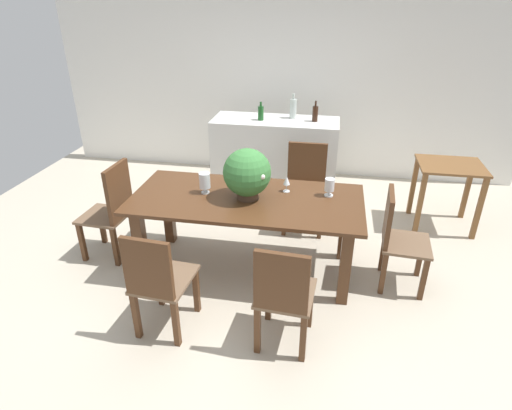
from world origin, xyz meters
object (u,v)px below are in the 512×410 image
kitchen_counter (275,158)px  chair_near_left (158,280)px  chair_near_right (283,294)px  chair_foot_end (397,235)px  wine_glass (287,181)px  side_table (448,179)px  wine_bottle_dark (261,113)px  flower_centerpiece (247,173)px  crystal_vase_left (205,181)px  wine_bottle_amber (315,114)px  chair_far_right (306,182)px  crystal_vase_center_near (329,186)px  dining_table (247,210)px  chair_head_end (113,208)px  wine_bottle_green (293,108)px

kitchen_counter → chair_near_left: bearing=-100.3°
chair_near_right → chair_foot_end: 1.31m
wine_glass → side_table: size_ratio=0.20×
kitchen_counter → wine_bottle_dark: (-0.18, -0.05, 0.59)m
flower_centerpiece → crystal_vase_left: 0.42m
wine_bottle_amber → wine_glass: bearing=-95.8°
chair_far_right → crystal_vase_center_near: size_ratio=5.63×
chair_near_left → crystal_vase_center_near: bearing=-131.9°
wine_glass → side_table: wine_glass is taller
flower_centerpiece → crystal_vase_left: size_ratio=2.35×
chair_near_right → dining_table: bearing=-60.6°
chair_far_right → crystal_vase_center_near: (0.26, -0.80, 0.33)m
chair_near_right → chair_far_right: chair_far_right is taller
wine_bottle_dark → kitchen_counter: bearing=15.8°
wine_bottle_amber → side_table: bearing=-19.2°
chair_near_right → crystal_vase_center_near: crystal_vase_center_near is taller
chair_near_left → wine_bottle_amber: bearing=-105.1°
chair_foot_end → crystal_vase_left: size_ratio=4.63×
chair_head_end → wine_bottle_amber: 2.58m
chair_far_right → wine_bottle_amber: 0.96m
chair_foot_end → chair_near_left: 2.06m
chair_head_end → chair_foot_end: (2.66, 0.01, -0.03)m
chair_head_end → crystal_vase_left: bearing=95.7°
chair_foot_end → kitchen_counter: kitchen_counter is taller
chair_far_right → wine_bottle_green: (-0.25, 0.87, 0.60)m
dining_table → chair_far_right: (0.47, 0.97, -0.11)m
chair_near_left → chair_head_end: bearing=-44.1°
chair_near_left → crystal_vase_left: 1.07m
dining_table → wine_bottle_dark: 1.75m
wine_bottle_green → crystal_vase_center_near: bearing=-73.1°
kitchen_counter → wine_bottle_amber: (0.48, 0.01, 0.59)m
flower_centerpiece → crystal_vase_center_near: size_ratio=2.73×
chair_head_end → chair_foot_end: bearing=93.5°
chair_foot_end → wine_bottle_amber: size_ratio=3.65×
wine_bottle_green → wine_bottle_amber: bearing=-19.5°
chair_far_right → flower_centerpiece: flower_centerpiece is taller
chair_head_end → chair_far_right: chair_head_end is taller
kitchen_counter → side_table: size_ratio=2.08×
crystal_vase_left → wine_bottle_dark: size_ratio=0.88×
chair_foot_end → wine_glass: wine_glass is taller
crystal_vase_center_near → side_table: bearing=39.3°
chair_near_right → side_table: size_ratio=1.22×
crystal_vase_center_near → wine_bottle_amber: wine_bottle_amber is taller
chair_foot_end → wine_bottle_amber: 2.02m
crystal_vase_left → side_table: bearing=26.4°
chair_far_right → wine_bottle_dark: size_ratio=4.24×
chair_foot_end → side_table: bearing=-24.4°
chair_far_right → crystal_vase_center_near: 0.90m
crystal_vase_center_near → wine_bottle_dark: bearing=120.3°
wine_glass → wine_bottle_amber: 1.57m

